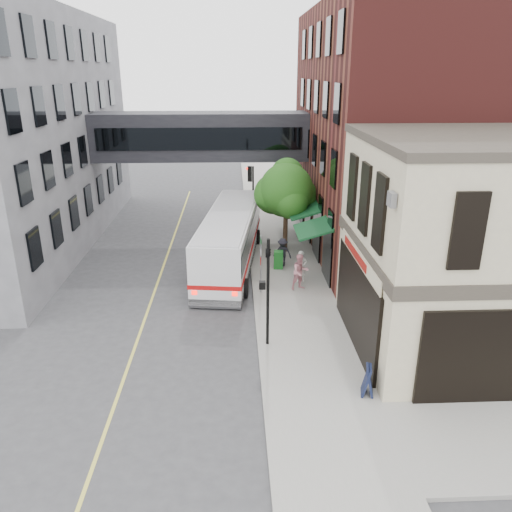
{
  "coord_description": "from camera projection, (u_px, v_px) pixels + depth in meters",
  "views": [
    {
      "loc": [
        -0.85,
        -15.72,
        10.6
      ],
      "look_at": [
        0.01,
        3.71,
        3.32
      ],
      "focal_mm": 35.0,
      "sensor_mm": 36.0,
      "label": 1
    }
  ],
  "objects": [
    {
      "name": "pedestrian_c",
      "position": [
        283.0,
        252.0,
        28.07
      ],
      "size": [
        1.21,
        0.98,
        1.63
      ],
      "primitive_type": "imported",
      "rotation": [
        0.0,
        0.0,
        -0.42
      ],
      "color": "black",
      "rests_on": "sidewalk_main"
    },
    {
      "name": "street_tree",
      "position": [
        286.0,
        190.0,
        29.55
      ],
      "size": [
        3.8,
        3.2,
        5.6
      ],
      "color": "#382619",
      "rests_on": "sidewalk_main"
    },
    {
      "name": "sidewalk_main",
      "position": [
        280.0,
        247.0,
        31.62
      ],
      "size": [
        4.0,
        60.0,
        0.15
      ],
      "primitive_type": "cube",
      "color": "gray",
      "rests_on": "ground"
    },
    {
      "name": "sandwich_board",
      "position": [
        368.0,
        380.0,
        16.97
      ],
      "size": [
        0.51,
        0.67,
        1.07
      ],
      "primitive_type": "cube",
      "rotation": [
        0.0,
        0.0,
        -0.23
      ],
      "color": "#111733",
      "rests_on": "sidewalk_main"
    },
    {
      "name": "brick_building",
      "position": [
        411.0,
        133.0,
        30.46
      ],
      "size": [
        13.76,
        18.0,
        14.0
      ],
      "color": "#501B19",
      "rests_on": "ground"
    },
    {
      "name": "street_sign_pole",
      "position": [
        261.0,
        259.0,
        24.35
      ],
      "size": [
        0.08,
        0.75,
        3.0
      ],
      "color": "gray",
      "rests_on": "sidewalk_main"
    },
    {
      "name": "bus",
      "position": [
        230.0,
        237.0,
        28.14
      ],
      "size": [
        3.95,
        11.7,
        3.09
      ],
      "color": "white",
      "rests_on": "ground"
    },
    {
      "name": "newspaper_box",
      "position": [
        278.0,
        260.0,
        27.83
      ],
      "size": [
        0.55,
        0.5,
        1.01
      ],
      "primitive_type": "cube",
      "rotation": [
        0.0,
        0.0,
        -0.1
      ],
      "color": "#16621D",
      "rests_on": "sidewalk_main"
    },
    {
      "name": "corner_building",
      "position": [
        490.0,
        246.0,
        19.23
      ],
      "size": [
        10.19,
        8.12,
        8.45
      ],
      "color": "#BEB291",
      "rests_on": "ground"
    },
    {
      "name": "skyway_bridge",
      "position": [
        201.0,
        136.0,
        32.9
      ],
      "size": [
        14.0,
        3.18,
        3.0
      ],
      "color": "black",
      "rests_on": "ground"
    },
    {
      "name": "ground",
      "position": [
        260.0,
        375.0,
        18.46
      ],
      "size": [
        120.0,
        120.0,
        0.0
      ],
      "primitive_type": "plane",
      "color": "#38383A",
      "rests_on": "ground"
    },
    {
      "name": "traffic_signal_near",
      "position": [
        267.0,
        280.0,
        19.31
      ],
      "size": [
        0.44,
        0.22,
        4.6
      ],
      "color": "black",
      "rests_on": "sidewalk_main"
    },
    {
      "name": "pedestrian_a",
      "position": [
        301.0,
        266.0,
        26.01
      ],
      "size": [
        0.61,
        0.4,
        1.66
      ],
      "primitive_type": "imported",
      "rotation": [
        0.0,
        0.0,
        0.01
      ],
      "color": "white",
      "rests_on": "sidewalk_main"
    },
    {
      "name": "lane_marking",
      "position": [
        161.0,
        274.0,
        27.61
      ],
      "size": [
        0.12,
        40.0,
        0.01
      ],
      "primitive_type": "cube",
      "color": "#D8CC4C",
      "rests_on": "ground"
    },
    {
      "name": "pedestrian_b",
      "position": [
        300.0,
        272.0,
        25.03
      ],
      "size": [
        1.09,
        0.97,
        1.87
      ],
      "primitive_type": "imported",
      "rotation": [
        0.0,
        0.0,
        0.35
      ],
      "color": "#D28893",
      "rests_on": "sidewalk_main"
    },
    {
      "name": "traffic_signal_far",
      "position": [
        251.0,
        186.0,
        33.21
      ],
      "size": [
        0.53,
        0.28,
        4.5
      ],
      "color": "black",
      "rests_on": "sidewalk_main"
    }
  ]
}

